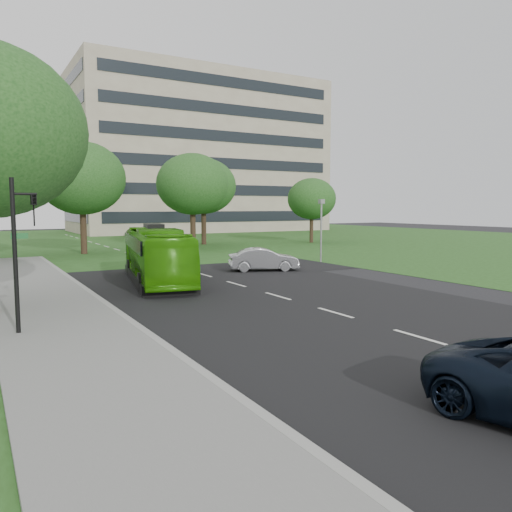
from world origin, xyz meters
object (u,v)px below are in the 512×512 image
at_px(tree_park_e, 312,199).
at_px(sedan, 264,259).
at_px(traffic_light, 20,244).
at_px(bus, 157,255).
at_px(office_building, 198,156).
at_px(tree_park_b, 82,178).
at_px(tree_park_d, 203,186).
at_px(camera_pole, 321,222).
at_px(tree_park_c, 192,184).

bearing_deg(tree_park_e, sedan, -132.72).
xyz_separation_m(sedan, traffic_light, (-14.35, -9.98, 2.11)).
bearing_deg(bus, office_building, 75.33).
distance_m(tree_park_b, bus, 18.94).
bearing_deg(tree_park_e, tree_park_d, 163.61).
relative_size(office_building, sedan, 9.35).
xyz_separation_m(tree_park_d, tree_park_e, (11.46, -3.37, -1.27)).
height_order(bus, camera_pole, camera_pole).
relative_size(office_building, traffic_light, 8.37).
bearing_deg(tree_park_b, bus, -89.30).
relative_size(tree_park_e, camera_pole, 1.59).
bearing_deg(tree_park_e, tree_park_c, -175.07).
relative_size(tree_park_e, sedan, 1.66).
bearing_deg(tree_park_c, sedan, -98.20).
bearing_deg(camera_pole, traffic_light, -131.04).
relative_size(sedan, camera_pole, 0.96).
xyz_separation_m(office_building, traffic_light, (-32.31, -61.94, -9.68)).
relative_size(tree_park_b, tree_park_e, 1.32).
bearing_deg(bus, sedan, 20.65).
bearing_deg(office_building, tree_park_b, -126.03).
height_order(tree_park_e, sedan, tree_park_e).
bearing_deg(tree_park_d, office_building, 67.71).
relative_size(office_building, tree_park_d, 4.45).
distance_m(tree_park_c, traffic_light, 32.17).
xyz_separation_m(bus, sedan, (7.24, 1.27, -0.70)).
distance_m(tree_park_e, sedan, 25.52).
height_order(tree_park_b, traffic_light, tree_park_b).
bearing_deg(tree_park_c, camera_pole, -76.92).
relative_size(tree_park_c, tree_park_d, 0.99).
bearing_deg(office_building, tree_park_c, -114.03).
bearing_deg(camera_pole, tree_park_c, 121.32).
height_order(tree_park_b, tree_park_c, tree_park_b).
relative_size(tree_park_b, camera_pole, 2.09).
xyz_separation_m(bus, traffic_light, (-7.11, -8.71, 1.40)).
bearing_deg(tree_park_b, tree_park_c, 1.29).
distance_m(tree_park_b, tree_park_e, 24.64).
distance_m(tree_park_b, traffic_light, 28.08).
bearing_deg(tree_park_d, camera_pole, -88.91).
bearing_deg(tree_park_c, office_building, 65.97).
xyz_separation_m(tree_park_e, camera_pole, (-11.09, -16.40, -1.94)).
bearing_deg(sedan, tree_park_b, 45.15).
height_order(tree_park_e, traffic_light, tree_park_e).
xyz_separation_m(tree_park_b, tree_park_c, (9.94, 0.22, -0.26)).
relative_size(office_building, tree_park_b, 4.29).
distance_m(tree_park_d, camera_pole, 20.03).
distance_m(tree_park_c, tree_park_d, 5.60).
xyz_separation_m(tree_park_d, bus, (-12.86, -23.15, -4.69)).
height_order(office_building, tree_park_d, office_building).
distance_m(bus, traffic_light, 11.33).
height_order(tree_park_b, tree_park_d, tree_park_b).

